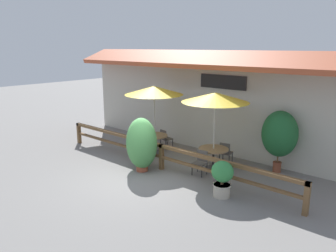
{
  "coord_description": "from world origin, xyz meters",
  "views": [
    {
      "loc": [
        7.53,
        -7.31,
        4.38
      ],
      "look_at": [
        0.03,
        1.38,
        1.58
      ],
      "focal_mm": 35.0,
      "sensor_mm": 36.0,
      "label": 1
    }
  ],
  "objects": [
    {
      "name": "potted_plant_broad_leaf",
      "position": [
        -0.45,
        0.49,
        1.01
      ],
      "size": [
        1.16,
        1.05,
        1.95
      ],
      "color": "#9E4C33",
      "rests_on": "ground"
    },
    {
      "name": "ground_plane",
      "position": [
        0.0,
        0.0,
        0.0
      ],
      "size": [
        60.0,
        60.0,
        0.0
      ],
      "primitive_type": "plane",
      "color": "slate"
    },
    {
      "name": "chair_near_wallside",
      "position": [
        -1.58,
        3.06,
        0.47
      ],
      "size": [
        0.49,
        0.49,
        0.84
      ],
      "rotation": [
        0.0,
        0.0,
        2.96
      ],
      "color": "#514C47",
      "rests_on": "ground"
    },
    {
      "name": "dining_table_near",
      "position": [
        -1.52,
        2.3,
        0.62
      ],
      "size": [
        1.09,
        1.09,
        0.77
      ],
      "color": "olive",
      "rests_on": "ground"
    },
    {
      "name": "chair_near_streetside",
      "position": [
        -1.45,
        1.53,
        0.47
      ],
      "size": [
        0.47,
        0.47,
        0.84
      ],
      "rotation": [
        0.0,
        0.0,
        -0.12
      ],
      "color": "#514C47",
      "rests_on": "ground"
    },
    {
      "name": "chair_middle_streetside",
      "position": [
        1.34,
        1.61,
        0.47
      ],
      "size": [
        0.46,
        0.46,
        0.84
      ],
      "rotation": [
        0.0,
        0.0,
        0.1
      ],
      "color": "#514C47",
      "rests_on": "ground"
    },
    {
      "name": "dining_table_middle",
      "position": [
        1.37,
        2.35,
        0.62
      ],
      "size": [
        1.09,
        1.09,
        0.77
      ],
      "color": "olive",
      "rests_on": "ground"
    },
    {
      "name": "building_facade",
      "position": [
        0.0,
        4.1,
        2.17
      ],
      "size": [
        14.28,
        1.49,
        4.23
      ],
      "color": "#BCB7A8",
      "rests_on": "ground"
    },
    {
      "name": "chair_middle_wallside",
      "position": [
        1.44,
        3.1,
        0.47
      ],
      "size": [
        0.5,
        0.5,
        0.84
      ],
      "rotation": [
        0.0,
        0.0,
        3.34
      ],
      "color": "#514C47",
      "rests_on": "ground"
    },
    {
      "name": "patio_railing",
      "position": [
        0.0,
        1.05,
        0.7
      ],
      "size": [
        10.4,
        0.14,
        0.95
      ],
      "color": "brown",
      "rests_on": "ground"
    },
    {
      "name": "potted_plant_small_flowering",
      "position": [
        3.29,
        3.55,
        1.4
      ],
      "size": [
        1.25,
        1.13,
        2.23
      ],
      "color": "brown",
      "rests_on": "ground"
    },
    {
      "name": "patio_umbrella_middle",
      "position": [
        1.37,
        2.35,
        2.64
      ],
      "size": [
        2.39,
        2.39,
        2.85
      ],
      "color": "#B7B2A8",
      "rests_on": "ground"
    },
    {
      "name": "potted_plant_tall_tropical",
      "position": [
        2.84,
        0.57,
        0.63
      ],
      "size": [
        0.67,
        0.61,
        1.11
      ],
      "color": "#B7AD99",
      "rests_on": "ground"
    },
    {
      "name": "patio_umbrella_near",
      "position": [
        -1.52,
        2.3,
        2.64
      ],
      "size": [
        2.39,
        2.39,
        2.85
      ],
      "color": "#B7B2A8",
      "rests_on": "ground"
    }
  ]
}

